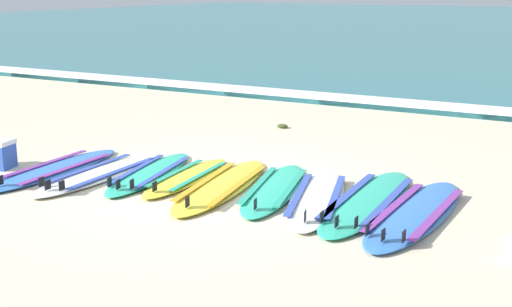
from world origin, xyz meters
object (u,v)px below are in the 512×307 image
object	(u,v)px
surfboard_8	(415,213)
surfboard_2	(150,173)
surfboard_4	(222,185)
surfboard_1	(100,173)
surfboard_5	(274,189)
surfboard_7	(368,201)
surfboard_3	(187,177)
surfboard_6	(317,198)
surfboard_0	(55,169)

from	to	relation	value
surfboard_8	surfboard_2	bearing A→B (deg)	-178.27
surfboard_4	surfboard_1	bearing A→B (deg)	-169.77
surfboard_2	surfboard_5	xyz separation A→B (m)	(1.69, 0.16, -0.00)
surfboard_7	surfboard_8	world-z (taller)	same
surfboard_3	surfboard_6	distance (m)	1.75
surfboard_0	surfboard_1	xyz separation A→B (m)	(0.66, 0.12, 0.00)
surfboard_1	surfboard_3	bearing A→B (deg)	19.92
surfboard_3	surfboard_4	bearing A→B (deg)	-9.07
surfboard_3	surfboard_0	bearing A→B (deg)	-163.54
surfboard_5	surfboard_7	bearing A→B (deg)	4.62
surfboard_3	surfboard_1	bearing A→B (deg)	-160.08
surfboard_6	surfboard_0	bearing A→B (deg)	-171.55
surfboard_2	surfboard_3	xyz separation A→B (m)	(0.52, 0.07, -0.00)
surfboard_0	surfboard_3	distance (m)	1.79
surfboard_7	surfboard_8	xyz separation A→B (m)	(0.57, -0.14, 0.00)
surfboard_1	surfboard_4	size ratio (longest dim) A/B	0.93
surfboard_6	surfboard_7	world-z (taller)	same
surfboard_3	surfboard_8	world-z (taller)	same
surfboard_5	surfboard_8	size ratio (longest dim) A/B	0.87
surfboard_0	surfboard_1	distance (m)	0.67
surfboard_5	surfboard_7	size ratio (longest dim) A/B	0.86
surfboard_0	surfboard_6	xyz separation A→B (m)	(3.47, 0.52, 0.00)
surfboard_8	surfboard_1	bearing A→B (deg)	-173.96
surfboard_0	surfboard_6	world-z (taller)	same
surfboard_1	surfboard_0	bearing A→B (deg)	-169.39
surfboard_5	surfboard_8	bearing A→B (deg)	-1.81
surfboard_1	surfboard_6	xyz separation A→B (m)	(2.81, 0.39, -0.00)
surfboard_0	surfboard_1	world-z (taller)	same
surfboard_8	surfboard_0	bearing A→B (deg)	-173.30
surfboard_5	surfboard_6	size ratio (longest dim) A/B	0.96
surfboard_0	surfboard_7	bearing A→B (deg)	9.65
surfboard_5	surfboard_8	distance (m)	1.69
surfboard_5	surfboard_7	xyz separation A→B (m)	(1.11, 0.09, 0.00)
surfboard_4	surfboard_0	bearing A→B (deg)	-169.66
surfboard_3	surfboard_5	xyz separation A→B (m)	(1.18, 0.08, -0.00)
surfboard_2	surfboard_7	bearing A→B (deg)	5.00
surfboard_0	surfboard_4	world-z (taller)	same
surfboard_1	surfboard_7	size ratio (longest dim) A/B	0.89
surfboard_4	surfboard_2	bearing A→B (deg)	178.97
surfboard_0	surfboard_4	bearing A→B (deg)	10.34
surfboard_2	surfboard_7	xyz separation A→B (m)	(2.81, 0.25, -0.00)
surfboard_0	surfboard_8	distance (m)	4.61
surfboard_0	surfboard_8	bearing A→B (deg)	6.70
surfboard_5	surfboard_8	world-z (taller)	same
surfboard_1	surfboard_6	world-z (taller)	same
surfboard_0	surfboard_1	bearing A→B (deg)	10.61
surfboard_4	surfboard_5	xyz separation A→B (m)	(0.61, 0.18, 0.00)
surfboard_1	surfboard_8	size ratio (longest dim) A/B	0.90
surfboard_2	surfboard_3	bearing A→B (deg)	7.84
surfboard_0	surfboard_5	distance (m)	2.95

